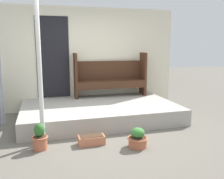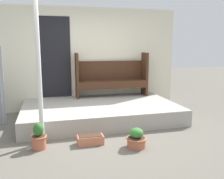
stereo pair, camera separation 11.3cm
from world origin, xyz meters
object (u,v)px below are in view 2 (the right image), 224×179
object	(u,v)px
flower_pot_left	(39,138)
planter_box_rect	(90,140)
bench	(112,76)
support_post	(39,71)
flower_pot_middle	(136,139)

from	to	relation	value
flower_pot_left	planter_box_rect	xyz separation A→B (m)	(0.84, -0.02, -0.11)
bench	support_post	bearing A→B (deg)	-129.53
flower_pot_left	bench	bearing A→B (deg)	51.06
bench	planter_box_rect	distance (m)	2.57
flower_pot_middle	planter_box_rect	bearing A→B (deg)	155.51
planter_box_rect	support_post	bearing A→B (deg)	162.46
support_post	bench	world-z (taller)	support_post
flower_pot_left	flower_pot_middle	bearing A→B (deg)	-12.58
flower_pot_middle	bench	bearing A→B (deg)	84.52
support_post	flower_pot_middle	bearing A→B (deg)	-20.91
bench	flower_pot_left	distance (m)	2.94
planter_box_rect	flower_pot_middle	bearing A→B (deg)	-24.49
bench	flower_pot_middle	xyz separation A→B (m)	(-0.25, -2.57, -0.73)
support_post	bench	size ratio (longest dim) A/B	1.33
bench	flower_pot_middle	distance (m)	2.68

